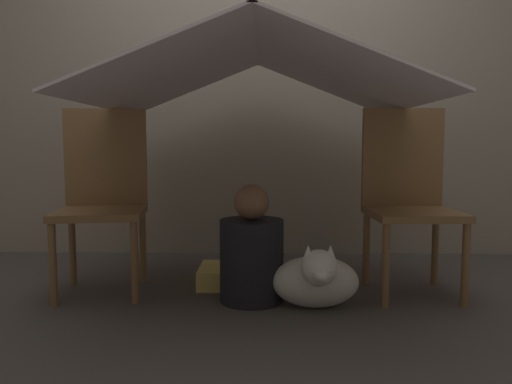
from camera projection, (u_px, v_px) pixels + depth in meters
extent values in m
plane|color=#47423D|center=(255.00, 305.00, 2.38)|extent=(8.80, 8.80, 0.00)
cube|color=gray|center=(259.00, 73.00, 3.41)|extent=(7.00, 0.05, 2.50)
cylinder|color=brown|center=(53.00, 265.00, 2.34)|extent=(0.04, 0.04, 0.40)
cylinder|color=brown|center=(135.00, 263.00, 2.38)|extent=(0.04, 0.04, 0.40)
cylinder|color=brown|center=(72.00, 248.00, 2.71)|extent=(0.04, 0.04, 0.40)
cylinder|color=brown|center=(143.00, 247.00, 2.75)|extent=(0.04, 0.04, 0.40)
cube|color=brown|center=(100.00, 213.00, 2.52)|extent=(0.49, 0.49, 0.04)
cube|color=brown|center=(106.00, 157.00, 2.70)|extent=(0.43, 0.09, 0.52)
cylinder|color=brown|center=(386.00, 266.00, 2.32)|extent=(0.04, 0.04, 0.40)
cylinder|color=brown|center=(466.00, 265.00, 2.33)|extent=(0.04, 0.04, 0.40)
cylinder|color=brown|center=(366.00, 249.00, 2.70)|extent=(0.04, 0.04, 0.40)
cylinder|color=brown|center=(435.00, 249.00, 2.70)|extent=(0.04, 0.04, 0.40)
cube|color=brown|center=(414.00, 214.00, 2.49)|extent=(0.45, 0.45, 0.04)
cube|color=brown|center=(402.00, 157.00, 2.67)|extent=(0.43, 0.05, 0.52)
cube|color=silver|center=(176.00, 74.00, 2.45)|extent=(0.79, 1.38, 0.32)
cube|color=silver|center=(337.00, 73.00, 2.43)|extent=(0.79, 1.38, 0.32)
cube|color=silver|center=(256.00, 41.00, 2.43)|extent=(0.04, 1.38, 0.01)
cylinder|color=black|center=(252.00, 260.00, 2.42)|extent=(0.31, 0.31, 0.40)
sphere|color=brown|center=(252.00, 202.00, 2.40)|extent=(0.17, 0.17, 0.17)
ellipsoid|color=silver|center=(315.00, 282.00, 2.33)|extent=(0.41, 0.21, 0.24)
sphere|color=silver|center=(319.00, 268.00, 2.17)|extent=(0.16, 0.16, 0.16)
ellipsoid|color=silver|center=(321.00, 276.00, 2.10)|extent=(0.06, 0.08, 0.06)
cone|color=silver|center=(308.00, 253.00, 2.17)|extent=(0.06, 0.06, 0.07)
cone|color=silver|center=(330.00, 253.00, 2.16)|extent=(0.06, 0.06, 0.07)
cube|color=#E5CC66|center=(237.00, 276.00, 2.72)|extent=(0.40, 0.32, 0.10)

